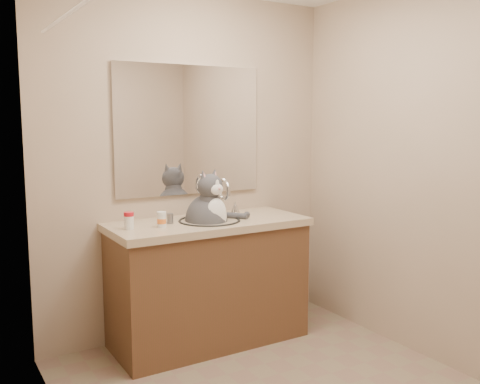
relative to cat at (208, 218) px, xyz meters
name	(u,v)px	position (x,y,z in m)	size (l,w,h in m)	color
room	(295,183)	(0.01, -0.95, 0.33)	(2.22, 2.52, 2.42)	#86765C
vanity	(209,279)	(0.01, 0.01, -0.43)	(1.34, 0.59, 1.12)	brown
mirror	(190,130)	(0.01, 0.28, 0.58)	(1.10, 0.02, 0.90)	white
shower_curtain	(85,235)	(-1.04, -0.85, 0.16)	(0.02, 1.30, 1.93)	#BCA88E
cat	(208,218)	(0.00, 0.00, 0.00)	(0.45, 0.36, 0.56)	#414146
pill_bottle_redcap	(129,221)	(-0.55, 0.00, 0.03)	(0.08, 0.08, 0.11)	white
pill_bottle_orange	(162,220)	(-0.35, -0.04, 0.03)	(0.07, 0.07, 0.10)	white
grey_canister	(170,218)	(-0.25, 0.05, 0.01)	(0.05, 0.05, 0.07)	slate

